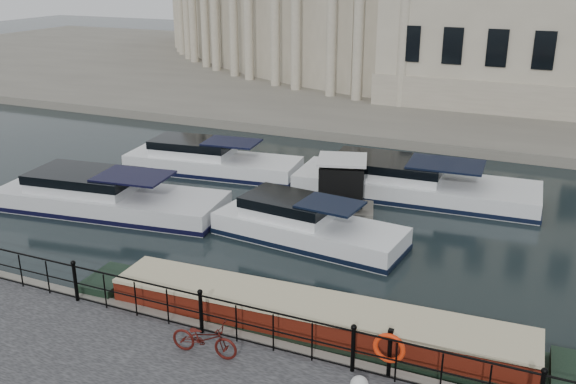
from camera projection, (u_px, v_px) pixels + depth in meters
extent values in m
plane|color=black|center=(244.00, 310.00, 18.36)|extent=(160.00, 160.00, 0.00)
cube|color=#6B665B|center=(468.00, 81.00, 51.79)|extent=(120.00, 42.00, 0.55)
cylinder|color=black|center=(76.00, 283.00, 17.58)|extent=(0.10, 0.10, 1.10)
sphere|color=black|center=(73.00, 263.00, 17.38)|extent=(0.14, 0.14, 0.14)
cylinder|color=black|center=(201.00, 313.00, 16.06)|extent=(0.10, 0.10, 1.10)
sphere|color=black|center=(200.00, 292.00, 15.85)|extent=(0.14, 0.14, 0.14)
cylinder|color=black|center=(353.00, 350.00, 14.53)|extent=(0.10, 0.10, 1.10)
sphere|color=black|center=(354.00, 327.00, 14.33)|extent=(0.14, 0.14, 0.14)
sphere|color=black|center=(545.00, 371.00, 12.80)|extent=(0.14, 0.14, 0.14)
cylinder|color=black|center=(200.00, 296.00, 15.89)|extent=(24.00, 0.05, 0.05)
cylinder|color=black|center=(201.00, 313.00, 16.06)|extent=(24.00, 0.04, 0.04)
cylinder|color=black|center=(202.00, 329.00, 16.22)|extent=(24.00, 0.04, 0.04)
cube|color=#9E937F|center=(545.00, 82.00, 43.91)|extent=(20.30, 14.30, 2.00)
cube|color=#ADA38C|center=(400.00, 14.00, 42.52)|extent=(5.73, 4.06, 11.00)
cylinder|color=#ADA38C|center=(404.00, 28.00, 39.86)|extent=(0.70, 0.70, 9.80)
cylinder|color=#ADA38C|center=(359.00, 25.00, 41.70)|extent=(0.70, 0.70, 9.80)
cube|color=#ADA38C|center=(337.00, 11.00, 45.63)|extent=(5.90, 4.56, 11.00)
cylinder|color=#ADA38C|center=(332.00, 23.00, 43.02)|extent=(0.70, 0.70, 9.80)
cylinder|color=#ADA38C|center=(296.00, 20.00, 45.13)|extent=(0.70, 0.70, 9.80)
cube|color=#ADA38C|center=(288.00, 7.00, 49.16)|extent=(5.99, 4.99, 11.00)
cylinder|color=#ADA38C|center=(275.00, 18.00, 46.63)|extent=(0.70, 0.70, 9.80)
cylinder|color=#ADA38C|center=(248.00, 16.00, 49.01)|extent=(0.70, 0.70, 9.80)
cube|color=#ADA38C|center=(251.00, 4.00, 53.07)|extent=(5.99, 5.36, 11.00)
cylinder|color=#ADA38C|center=(233.00, 14.00, 50.66)|extent=(0.70, 0.70, 9.80)
cylinder|color=#ADA38C|center=(214.00, 11.00, 53.25)|extent=(0.70, 0.70, 9.80)
cube|color=#ADA38C|center=(225.00, 0.00, 57.29)|extent=(5.91, 5.64, 11.00)
cylinder|color=#ADA38C|center=(204.00, 9.00, 55.05)|extent=(0.70, 0.70, 9.80)
cylinder|color=#ADA38C|center=(192.00, 7.00, 57.82)|extent=(0.70, 0.70, 9.80)
cylinder|color=#ADA38C|center=(186.00, 6.00, 59.72)|extent=(0.70, 0.70, 9.80)
cylinder|color=#ADA38C|center=(180.00, 4.00, 62.63)|extent=(0.70, 0.70, 9.80)
cylinder|color=#ADA38C|center=(177.00, 2.00, 64.61)|extent=(0.70, 0.70, 9.80)
cylinder|color=#ADA38C|center=(176.00, 0.00, 67.63)|extent=(0.70, 0.70, 9.80)
imported|color=#46100C|center=(204.00, 338.00, 15.18)|extent=(1.73, 0.70, 0.89)
cylinder|color=black|center=(390.00, 354.00, 14.34)|extent=(0.10, 0.10, 1.17)
cube|color=black|center=(391.00, 331.00, 14.14)|extent=(0.12, 0.12, 0.08)
torus|color=#FF320D|center=(389.00, 348.00, 14.20)|extent=(0.74, 0.12, 0.74)
cube|color=black|center=(313.00, 340.00, 16.73)|extent=(13.93, 2.52, 0.83)
cube|color=#58170C|center=(313.00, 318.00, 16.51)|extent=(11.14, 2.11, 0.65)
cube|color=beige|center=(313.00, 304.00, 16.38)|extent=(11.15, 2.16, 0.09)
cube|color=#6B665B|center=(341.00, 207.00, 25.87)|extent=(3.10, 2.81, 0.22)
cube|color=black|center=(342.00, 182.00, 25.51)|extent=(2.15, 2.15, 1.56)
cube|color=silver|center=(342.00, 160.00, 25.19)|extent=(2.36, 2.36, 0.10)
cube|color=silver|center=(111.00, 206.00, 25.60)|extent=(9.49, 4.07, 1.20)
cube|color=black|center=(112.00, 207.00, 25.62)|extent=(9.59, 4.11, 0.18)
cube|color=silver|center=(85.00, 183.00, 25.61)|extent=(4.41, 2.91, 0.90)
cube|color=black|center=(133.00, 176.00, 24.84)|extent=(3.00, 2.38, 0.08)
cube|color=white|center=(309.00, 236.00, 22.79)|extent=(7.04, 3.02, 1.20)
cube|color=black|center=(309.00, 238.00, 22.81)|extent=(7.11, 3.05, 0.18)
cube|color=white|center=(289.00, 209.00, 22.88)|extent=(3.25, 2.22, 0.90)
cube|color=black|center=(330.00, 205.00, 21.94)|extent=(2.21, 1.84, 0.08)
cube|color=white|center=(213.00, 168.00, 30.20)|extent=(8.43, 3.36, 1.20)
cube|color=black|center=(213.00, 170.00, 30.22)|extent=(8.51, 3.39, 0.18)
cube|color=white|center=(193.00, 149.00, 30.19)|extent=(3.89, 2.41, 0.90)
cube|color=black|center=(232.00, 142.00, 29.46)|extent=(2.64, 1.98, 0.08)
cube|color=white|center=(414.00, 192.00, 27.13)|extent=(10.20, 3.64, 1.20)
cube|color=black|center=(414.00, 194.00, 27.16)|extent=(10.31, 3.67, 0.18)
cube|color=white|center=(387.00, 170.00, 27.24)|extent=(4.65, 2.78, 0.90)
cube|color=black|center=(446.00, 164.00, 26.27)|extent=(3.13, 2.33, 0.08)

